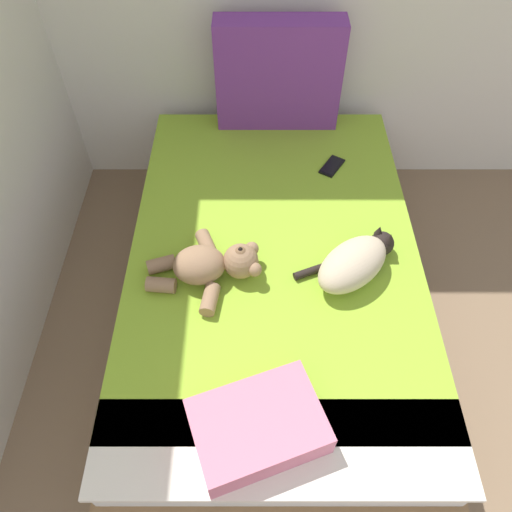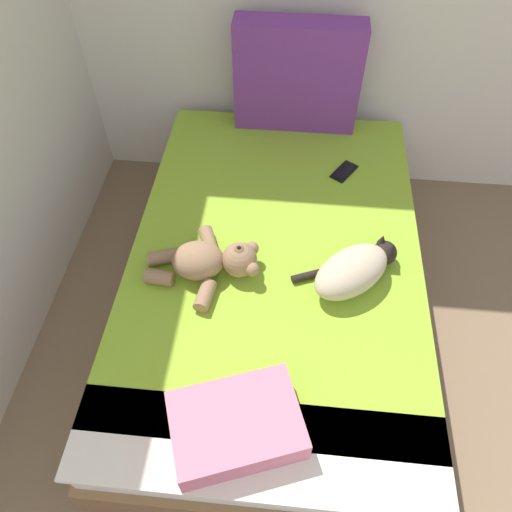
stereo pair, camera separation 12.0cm
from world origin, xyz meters
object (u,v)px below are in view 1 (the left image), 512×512
Objects in this scene: cat at (354,262)px; patterned_cushion at (277,75)px; cell_phone at (331,166)px; throw_pillow at (257,426)px; bed at (272,281)px; teddy_bear at (210,265)px.

patterned_cushion is at bearing 105.46° from cat.
cell_phone is 0.41× the size of throw_pillow.
bed is 4.66× the size of cat.
teddy_bear is 0.85m from cell_phone.
cell_phone is at bearing 50.19° from teddy_bear.
patterned_cushion is 0.52m from cell_phone.
cell_phone reaches higher than bed.
teddy_bear reaches higher than cell_phone.
teddy_bear is at bearing -129.81° from cell_phone.
patterned_cushion reaches higher than throw_pillow.
throw_pillow reaches higher than cell_phone.
teddy_bear is (-0.29, -1.02, -0.21)m from patterned_cushion.
patterned_cushion is 1.08m from teddy_bear.
cat is 2.57× the size of cell_phone.
patterned_cushion is 3.76× the size of cell_phone.
teddy_bear reaches higher than throw_pillow.
cat is (0.28, -1.01, -0.20)m from patterned_cushion.
throw_pillow is (-0.07, -0.77, 0.30)m from bed.
cat is (0.31, -0.13, 0.31)m from bed.
teddy_bear is (-0.57, -0.01, -0.01)m from cat.
bed is 3.19× the size of patterned_cushion.
throw_pillow reaches higher than bed.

